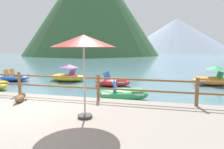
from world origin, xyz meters
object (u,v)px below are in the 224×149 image
pedal_boat_1 (68,76)px  pedal_boat_5 (14,77)px  pedal_boat_4 (113,82)px  pedal_boat_2 (123,94)px  beach_umbrella (84,42)px  dog_resting (20,98)px  pedal_boat_0 (213,79)px

pedal_boat_1 → pedal_boat_5: pedal_boat_1 is taller
pedal_boat_5 → pedal_boat_4: bearing=-2.5°
pedal_boat_2 → beach_umbrella: bearing=-95.9°
beach_umbrella → pedal_boat_4: 7.13m
pedal_boat_2 → dog_resting: bearing=-141.8°
dog_resting → pedal_boat_5: bearing=131.9°
dog_resting → pedal_boat_4: 6.06m
pedal_boat_2 → pedal_boat_5: (-8.69, 3.47, -0.04)m
beach_umbrella → pedal_boat_5: 11.13m
beach_umbrella → pedal_boat_0: (5.21, 8.61, -2.04)m
dog_resting → pedal_boat_0: bearing=43.1°
beach_umbrella → pedal_boat_2: 4.21m
pedal_boat_2 → pedal_boat_1: bearing=138.6°
dog_resting → pedal_boat_2: (3.26, 2.57, -0.23)m
pedal_boat_0 → pedal_boat_1: size_ratio=1.04×
pedal_boat_0 → pedal_boat_2: size_ratio=1.09×
pedal_boat_0 → pedal_boat_4: size_ratio=1.16×
beach_umbrella → dog_resting: 3.62m
beach_umbrella → pedal_boat_1: (-4.47, 7.86, -2.06)m
beach_umbrella → pedal_boat_1: 9.27m
beach_umbrella → dog_resting: (-2.89, 1.03, -1.92)m
beach_umbrella → dog_resting: size_ratio=2.17×
dog_resting → pedal_boat_0: (8.10, 7.59, -0.12)m
pedal_boat_0 → pedal_boat_5: bearing=-173.5°
pedal_boat_1 → pedal_boat_4: size_ratio=1.12×
pedal_boat_2 → pedal_boat_0: bearing=46.1°
pedal_boat_5 → pedal_boat_2: bearing=-21.8°
pedal_boat_1 → pedal_boat_2: 6.45m
pedal_boat_5 → pedal_boat_1: bearing=11.6°
dog_resting → pedal_boat_5: (-5.43, 6.04, -0.27)m
pedal_boat_0 → pedal_boat_2: bearing=-133.9°
beach_umbrella → pedal_boat_2: beach_umbrella is taller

